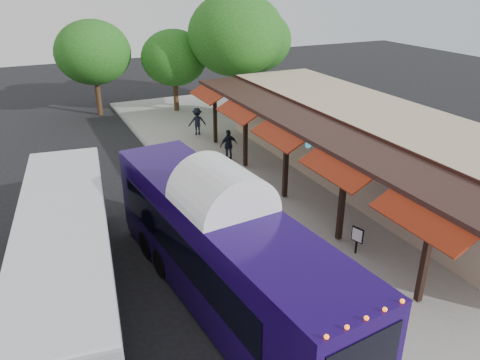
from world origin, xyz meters
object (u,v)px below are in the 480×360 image
ped_a (264,242)px  sign_board (357,236)px  city_bus (67,257)px  ped_d (197,121)px  ped_c (229,145)px  coach_bus (223,248)px  ped_b (271,218)px

ped_a → sign_board: (3.19, -0.94, -0.08)m
ped_a → city_bus: bearing=172.7°
ped_d → sign_board: bearing=99.2°
city_bus → sign_board: bearing=-2.0°
sign_board → ped_c: bearing=74.6°
coach_bus → ped_d: bearing=66.9°
city_bus → sign_board: (9.41, -1.53, -0.84)m
ped_a → ped_c: (2.80, 9.30, 0.06)m
coach_bus → ped_b: coach_bus is taller
ped_d → ped_b: bearing=89.7°
ped_c → city_bus: bearing=41.3°
ped_b → coach_bus: bearing=27.5°
coach_bus → city_bus: size_ratio=0.99×
coach_bus → sign_board: coach_bus is taller
ped_d → ped_c: bearing=97.7°
ped_d → sign_board: 15.02m
city_bus → ped_c: 12.56m
ped_d → sign_board: (0.39, -15.01, -0.13)m
ped_b → ped_d: 12.79m
ped_a → ped_c: 9.71m
ped_c → sign_board: (0.39, -10.24, -0.14)m
ped_b → sign_board: size_ratio=1.50×
city_bus → ped_c: (9.02, 8.71, -0.70)m
city_bus → ped_b: bearing=13.7°
city_bus → ped_d: 16.24m
city_bus → ped_d: bearing=63.5°
city_bus → ped_a: (6.22, -0.59, -0.76)m
ped_d → coach_bus: bearing=80.1°
city_bus → sign_board: 9.57m
coach_bus → city_bus: 4.56m
coach_bus → sign_board: size_ratio=11.13×
ped_a → sign_board: 3.32m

